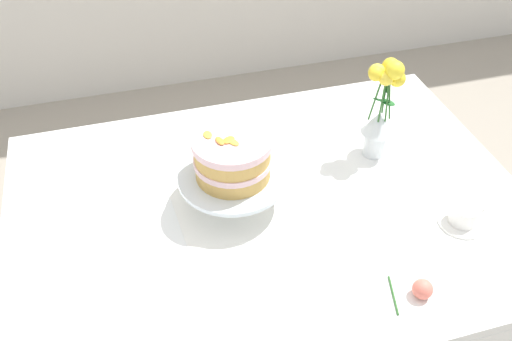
{
  "coord_description": "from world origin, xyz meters",
  "views": [
    {
      "loc": [
        -0.32,
        -1.0,
        1.78
      ],
      "look_at": [
        -0.04,
        0.01,
        0.86
      ],
      "focal_mm": 38.15,
      "sensor_mm": 36.0,
      "label": 1
    }
  ],
  "objects": [
    {
      "name": "flower_vase",
      "position": [
        0.36,
        0.12,
        0.9
      ],
      "size": [
        0.1,
        0.1,
        0.32
      ],
      "color": "silver",
      "rests_on": "dining_table"
    },
    {
      "name": "teacup",
      "position": [
        0.46,
        -0.2,
        0.77
      ],
      "size": [
        0.12,
        0.12,
        0.06
      ],
      "color": "white",
      "rests_on": "dining_table"
    },
    {
      "name": "dining_table",
      "position": [
        0.0,
        -0.03,
        0.65
      ],
      "size": [
        1.4,
        1.0,
        0.74
      ],
      "color": "white",
      "rests_on": "ground"
    },
    {
      "name": "cake_stand",
      "position": [
        -0.09,
        0.03,
        0.82
      ],
      "size": [
        0.29,
        0.29,
        0.1
      ],
      "color": "silver",
      "rests_on": "linen_napkin"
    },
    {
      "name": "fallen_rose",
      "position": [
        0.24,
        -0.38,
        0.76
      ],
      "size": [
        0.1,
        0.1,
        0.05
      ],
      "color": "#2D6028",
      "rests_on": "dining_table"
    },
    {
      "name": "layer_cake",
      "position": [
        -0.09,
        0.03,
        0.9
      ],
      "size": [
        0.2,
        0.2,
        0.13
      ],
      "color": "tan",
      "rests_on": "cake_stand"
    },
    {
      "name": "linen_napkin",
      "position": [
        -0.09,
        0.03,
        0.74
      ],
      "size": [
        0.34,
        0.34,
        0.0
      ],
      "primitive_type": "cube",
      "rotation": [
        0.0,
        0.0,
        0.07
      ],
      "color": "white",
      "rests_on": "dining_table"
    }
  ]
}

